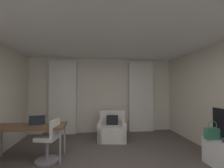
{
  "coord_description": "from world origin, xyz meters",
  "views": [
    {
      "loc": [
        -0.38,
        -2.47,
        1.55
      ],
      "look_at": [
        0.13,
        1.5,
        1.66
      ],
      "focal_mm": 24.63,
      "sensor_mm": 36.0,
      "label": 1
    }
  ],
  "objects_px": {
    "laptop": "(37,123)",
    "desk_chair": "(49,143)",
    "handbag_primary": "(213,133)",
    "desk": "(30,128)",
    "armchair": "(112,130)"
  },
  "relations": [
    {
      "from": "armchair",
      "to": "handbag_primary",
      "type": "bearing_deg",
      "value": -44.82
    },
    {
      "from": "handbag_primary",
      "to": "desk",
      "type": "bearing_deg",
      "value": 169.74
    },
    {
      "from": "desk",
      "to": "desk_chair",
      "type": "relative_size",
      "value": 1.69
    },
    {
      "from": "desk",
      "to": "laptop",
      "type": "distance_m",
      "value": 0.18
    },
    {
      "from": "desk_chair",
      "to": "handbag_primary",
      "type": "distance_m",
      "value": 3.4
    },
    {
      "from": "desk",
      "to": "handbag_primary",
      "type": "bearing_deg",
      "value": -10.26
    },
    {
      "from": "laptop",
      "to": "desk_chair",
      "type": "bearing_deg",
      "value": -26.64
    },
    {
      "from": "desk_chair",
      "to": "laptop",
      "type": "height_order",
      "value": "laptop"
    },
    {
      "from": "handbag_primary",
      "to": "desk_chair",
      "type": "bearing_deg",
      "value": 170.25
    },
    {
      "from": "armchair",
      "to": "laptop",
      "type": "relative_size",
      "value": 2.53
    },
    {
      "from": "laptop",
      "to": "handbag_primary",
      "type": "relative_size",
      "value": 1.01
    },
    {
      "from": "armchair",
      "to": "handbag_primary",
      "type": "height_order",
      "value": "handbag_primary"
    },
    {
      "from": "laptop",
      "to": "handbag_primary",
      "type": "bearing_deg",
      "value": -11.22
    },
    {
      "from": "armchair",
      "to": "handbag_primary",
      "type": "relative_size",
      "value": 2.55
    },
    {
      "from": "desk",
      "to": "laptop",
      "type": "height_order",
      "value": "laptop"
    }
  ]
}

